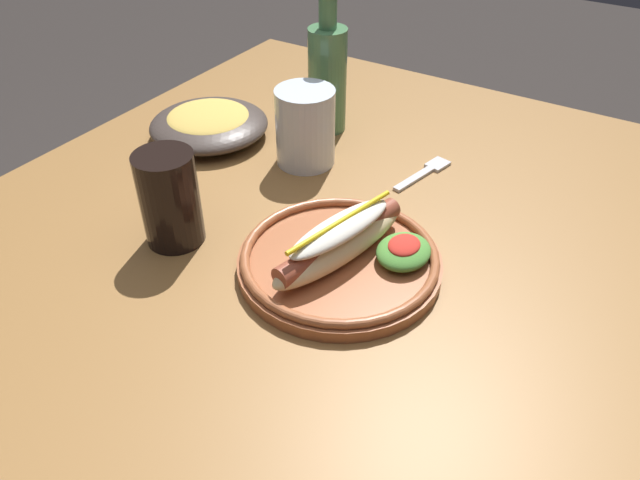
{
  "coord_description": "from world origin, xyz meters",
  "views": [
    {
      "loc": [
        -0.5,
        -0.35,
        1.23
      ],
      "look_at": [
        0.0,
        -0.03,
        0.77
      ],
      "focal_mm": 34.04,
      "sensor_mm": 36.0,
      "label": 1
    }
  ],
  "objects_px": {
    "fork": "(425,172)",
    "side_bowl": "(209,123)",
    "soda_cup": "(170,199)",
    "glass_bottle": "(327,76)",
    "water_cup": "(305,127)",
    "hot_dog_plate": "(344,253)"
  },
  "relations": [
    {
      "from": "hot_dog_plate",
      "to": "glass_bottle",
      "type": "distance_m",
      "value": 0.38
    },
    {
      "from": "hot_dog_plate",
      "to": "glass_bottle",
      "type": "relative_size",
      "value": 1.07
    },
    {
      "from": "fork",
      "to": "side_bowl",
      "type": "bearing_deg",
      "value": 116.1
    },
    {
      "from": "water_cup",
      "to": "side_bowl",
      "type": "bearing_deg",
      "value": 95.4
    },
    {
      "from": "side_bowl",
      "to": "fork",
      "type": "bearing_deg",
      "value": -76.74
    },
    {
      "from": "water_cup",
      "to": "side_bowl",
      "type": "height_order",
      "value": "water_cup"
    },
    {
      "from": "soda_cup",
      "to": "water_cup",
      "type": "height_order",
      "value": "soda_cup"
    },
    {
      "from": "fork",
      "to": "side_bowl",
      "type": "relative_size",
      "value": 0.62
    },
    {
      "from": "soda_cup",
      "to": "side_bowl",
      "type": "height_order",
      "value": "soda_cup"
    },
    {
      "from": "hot_dog_plate",
      "to": "side_bowl",
      "type": "xyz_separation_m",
      "value": [
        0.17,
        0.36,
        0.0
      ]
    },
    {
      "from": "hot_dog_plate",
      "to": "side_bowl",
      "type": "relative_size",
      "value": 1.29
    },
    {
      "from": "side_bowl",
      "to": "hot_dog_plate",
      "type": "bearing_deg",
      "value": -115.66
    },
    {
      "from": "fork",
      "to": "glass_bottle",
      "type": "distance_m",
      "value": 0.23
    },
    {
      "from": "hot_dog_plate",
      "to": "glass_bottle",
      "type": "bearing_deg",
      "value": 34.75
    },
    {
      "from": "hot_dog_plate",
      "to": "water_cup",
      "type": "distance_m",
      "value": 0.26
    },
    {
      "from": "hot_dog_plate",
      "to": "soda_cup",
      "type": "distance_m",
      "value": 0.23
    },
    {
      "from": "side_bowl",
      "to": "glass_bottle",
      "type": "bearing_deg",
      "value": -49.02
    },
    {
      "from": "soda_cup",
      "to": "glass_bottle",
      "type": "height_order",
      "value": "glass_bottle"
    },
    {
      "from": "hot_dog_plate",
      "to": "water_cup",
      "type": "bearing_deg",
      "value": 43.45
    },
    {
      "from": "soda_cup",
      "to": "water_cup",
      "type": "xyz_separation_m",
      "value": [
        0.26,
        -0.04,
        -0.0
      ]
    },
    {
      "from": "water_cup",
      "to": "hot_dog_plate",
      "type": "bearing_deg",
      "value": -136.55
    },
    {
      "from": "side_bowl",
      "to": "water_cup",
      "type": "bearing_deg",
      "value": -84.6
    }
  ]
}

